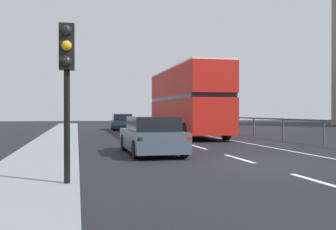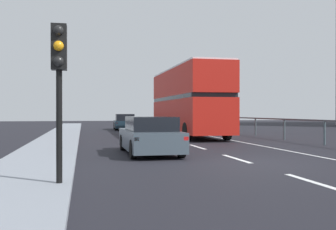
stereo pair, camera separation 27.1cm
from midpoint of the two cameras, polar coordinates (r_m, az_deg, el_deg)
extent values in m
cube|color=black|center=(12.64, 11.12, -6.85)|extent=(74.75, 120.00, 0.10)
cube|color=gray|center=(11.61, -18.81, -6.92)|extent=(2.21, 80.00, 0.14)
cube|color=silver|center=(9.45, 20.29, -9.02)|extent=(0.16, 2.41, 0.01)
cube|color=silver|center=(13.47, 9.53, -6.18)|extent=(0.16, 2.41, 0.01)
cube|color=silver|center=(17.76, 3.88, -4.58)|extent=(0.16, 2.41, 0.01)
cube|color=silver|center=(22.16, 0.46, -3.58)|extent=(0.16, 2.41, 0.01)
cube|color=silver|center=(26.62, -1.82, -2.91)|extent=(0.16, 2.41, 0.01)
cube|color=silver|center=(31.11, -3.43, -2.43)|extent=(0.16, 2.41, 0.01)
cube|color=silver|center=(35.62, -4.64, -2.08)|extent=(0.16, 2.41, 0.01)
cube|color=silver|center=(40.15, -5.58, -1.80)|extent=(0.16, 2.41, 0.01)
cube|color=silver|center=(22.07, 8.81, -3.61)|extent=(0.12, 46.00, 0.01)
cube|color=#435359|center=(23.34, 15.87, -0.58)|extent=(0.08, 42.00, 0.08)
cylinder|color=#435359|center=(20.10, 21.11, -2.39)|extent=(0.10, 0.10, 1.15)
cylinder|color=#435359|center=(23.36, 15.87, -1.99)|extent=(0.10, 0.10, 1.15)
cylinder|color=#435359|center=(26.76, 11.93, -1.68)|extent=(0.10, 0.10, 1.15)
cylinder|color=#435359|center=(30.27, 8.89, -1.44)|extent=(0.10, 0.10, 1.15)
cylinder|color=#435359|center=(33.84, 6.49, -1.24)|extent=(0.10, 0.10, 1.15)
cylinder|color=#435359|center=(37.46, 4.55, -1.08)|extent=(0.10, 0.10, 1.15)
cylinder|color=#435359|center=(41.12, 2.96, -0.95)|extent=(0.10, 0.10, 1.15)
cube|color=#B61A12|center=(25.59, 2.38, -0.07)|extent=(2.54, 11.20, 1.97)
cube|color=black|center=(25.61, 2.38, 2.40)|extent=(2.56, 10.75, 0.24)
cube|color=#B61A12|center=(25.66, 2.38, 4.54)|extent=(2.54, 11.20, 1.68)
cube|color=silver|center=(25.74, 2.38, 6.51)|extent=(2.49, 10.98, 0.10)
cube|color=black|center=(31.00, -0.38, 0.20)|extent=(2.24, 0.05, 1.38)
cube|color=yellow|center=(31.08, -0.38, 4.59)|extent=(1.49, 0.05, 0.28)
cylinder|color=black|center=(29.43, -1.96, -1.63)|extent=(0.28, 1.00, 1.00)
cylinder|color=black|center=(29.96, 2.34, -1.59)|extent=(0.28, 1.00, 1.00)
cylinder|color=black|center=(21.46, 2.28, -2.39)|extent=(0.28, 1.00, 1.00)
cylinder|color=black|center=(22.18, 8.00, -2.30)|extent=(0.28, 1.00, 1.00)
cube|color=#404D57|center=(14.81, -2.94, -3.54)|extent=(1.85, 4.51, 0.69)
cube|color=black|center=(14.56, -2.78, -1.24)|extent=(1.61, 2.49, 0.51)
cube|color=red|center=(12.48, -4.69, -3.48)|extent=(0.16, 0.06, 0.12)
cube|color=red|center=(12.82, 2.41, -3.38)|extent=(0.16, 0.06, 0.12)
cylinder|color=black|center=(16.22, -6.80, -3.93)|extent=(0.21, 0.64, 0.64)
cylinder|color=black|center=(16.50, -1.12, -3.86)|extent=(0.21, 0.64, 0.64)
cylinder|color=black|center=(13.17, -5.23, -4.94)|extent=(0.21, 0.64, 0.64)
cylinder|color=black|center=(13.50, 1.71, -4.81)|extent=(0.21, 0.64, 0.64)
cylinder|color=black|center=(8.14, -15.23, 1.56)|extent=(0.12, 0.12, 3.15)
cube|color=black|center=(8.24, -15.25, 9.39)|extent=(0.30, 0.30, 0.90)
sphere|color=black|center=(8.12, -15.30, 11.67)|extent=(0.20, 0.20, 0.20)
sphere|color=orange|center=(8.07, -15.30, 9.58)|extent=(0.20, 0.20, 0.20)
sphere|color=black|center=(8.03, -15.29, 7.47)|extent=(0.20, 0.20, 0.20)
cube|color=#172A37|center=(35.27, -6.86, -1.31)|extent=(1.92, 4.44, 0.62)
cube|color=black|center=(35.03, -6.83, -0.33)|extent=(1.64, 2.47, 0.58)
cube|color=red|center=(33.06, -7.95, -1.15)|extent=(0.16, 0.07, 0.12)
cube|color=red|center=(33.17, -5.26, -1.14)|extent=(0.16, 0.07, 0.12)
cylinder|color=black|center=(36.71, -8.26, -1.51)|extent=(0.22, 0.65, 0.64)
cylinder|color=black|center=(36.82, -5.77, -1.50)|extent=(0.22, 0.65, 0.64)
cylinder|color=black|center=(33.74, -8.04, -1.68)|extent=(0.22, 0.65, 0.64)
cylinder|color=black|center=(33.85, -5.34, -1.67)|extent=(0.22, 0.65, 0.64)
camera|label=1|loc=(0.14, -90.40, 0.00)|focal=42.49mm
camera|label=2|loc=(0.14, 89.60, 0.00)|focal=42.49mm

